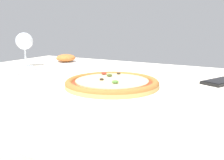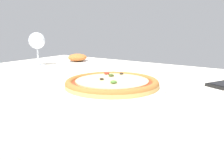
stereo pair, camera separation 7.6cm
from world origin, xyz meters
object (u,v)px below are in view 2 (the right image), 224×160
dining_table (100,101)px  pizza_plate (112,84)px  fork (37,71)px  side_plate (77,59)px  wine_glass_far_left (37,42)px

dining_table → pizza_plate: (0.12, -0.09, 0.10)m
fork → side_plate: side_plate is taller
side_plate → wine_glass_far_left: bearing=-120.3°
pizza_plate → side_plate: (-0.48, 0.36, 0.00)m
pizza_plate → fork: 0.46m
pizza_plate → side_plate: 0.60m
pizza_plate → fork: (-0.45, 0.08, -0.01)m
dining_table → fork: 0.34m
wine_glass_far_left → side_plate: bearing=59.7°
fork → wine_glass_far_left: 0.20m
dining_table → side_plate: side_plate is taller
fork → side_plate: size_ratio=0.99×
dining_table → pizza_plate: pizza_plate is taller
pizza_plate → fork: pizza_plate is taller
pizza_plate → wine_glass_far_left: bearing=161.9°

